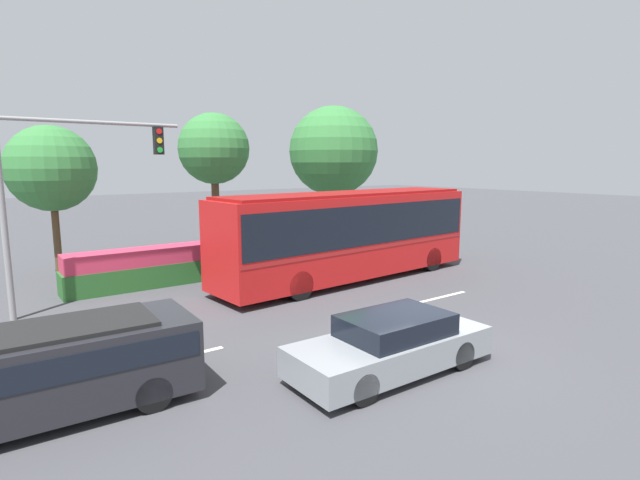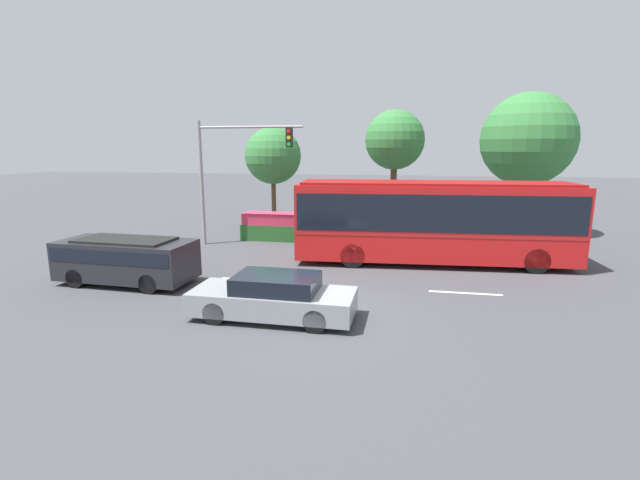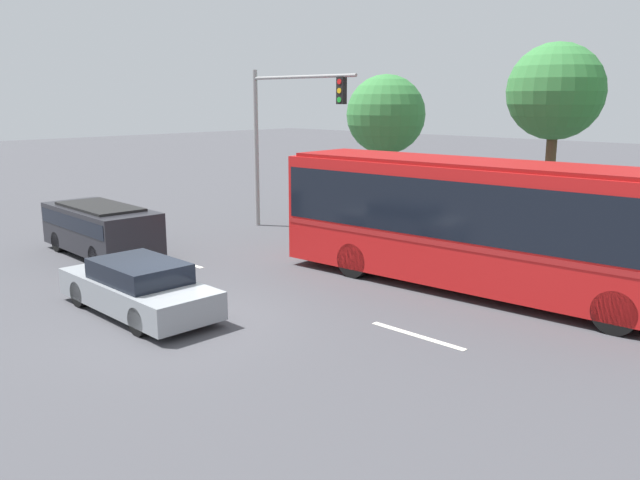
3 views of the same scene
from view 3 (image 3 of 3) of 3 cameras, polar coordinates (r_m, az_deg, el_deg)
The scene contains 10 objects.
ground_plane at distance 15.58m, azimuth -11.97°, elevation -6.80°, with size 140.00×140.00×0.00m, color #444449.
city_bus at distance 17.55m, azimuth 13.81°, elevation 1.86°, with size 11.51×3.24×3.44m.
sedan_foreground at distance 16.11m, azimuth -15.61°, elevation -4.05°, with size 4.70×1.86×1.29m.
suv_left_lane at distance 22.38m, azimuth -18.60°, elevation 1.17°, with size 4.89×2.22×1.64m.
traffic_light_pole at distance 24.97m, azimuth -3.50°, elevation 10.08°, with size 5.26×0.24×6.10m.
flowering_hedge at distance 23.60m, azimuth 6.97°, elevation 1.67°, with size 8.73×1.16×1.44m.
street_tree_left at distance 28.61m, azimuth 5.78°, elevation 10.84°, with size 3.39×3.39×6.04m.
street_tree_centre at distance 25.34m, azimuth 19.91°, elevation 12.03°, with size 3.45×3.45×6.99m.
lane_stripe_near at distance 20.99m, azimuth -12.20°, elevation -1.83°, with size 2.40×0.16×0.01m, color silver.
lane_stripe_mid at distance 14.38m, azimuth 8.50°, elevation -8.28°, with size 2.40×0.16×0.01m, color silver.
Camera 3 is at (12.31, -8.12, 5.03)m, focal length 36.57 mm.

